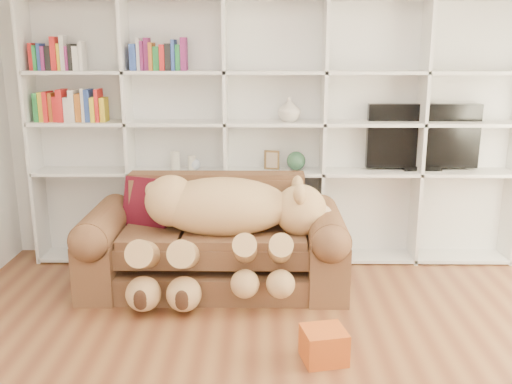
{
  "coord_description": "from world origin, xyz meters",
  "views": [
    {
      "loc": [
        -0.11,
        -2.83,
        1.98
      ],
      "look_at": [
        -0.16,
        1.63,
        0.83
      ],
      "focal_mm": 40.0,
      "sensor_mm": 36.0,
      "label": 1
    }
  ],
  "objects_px": {
    "gift_box": "(324,345)",
    "teddy_bear": "(223,220)",
    "sofa": "(215,247)",
    "tv": "(423,137)"
  },
  "relations": [
    {
      "from": "teddy_bear",
      "to": "tv",
      "type": "relative_size",
      "value": 1.57
    },
    {
      "from": "sofa",
      "to": "teddy_bear",
      "type": "height_order",
      "value": "teddy_bear"
    },
    {
      "from": "gift_box",
      "to": "teddy_bear",
      "type": "bearing_deg",
      "value": 124.77
    },
    {
      "from": "teddy_bear",
      "to": "gift_box",
      "type": "height_order",
      "value": "teddy_bear"
    },
    {
      "from": "sofa",
      "to": "gift_box",
      "type": "distance_m",
      "value": 1.46
    },
    {
      "from": "sofa",
      "to": "teddy_bear",
      "type": "bearing_deg",
      "value": -64.2
    },
    {
      "from": "tv",
      "to": "teddy_bear",
      "type": "bearing_deg",
      "value": -154.47
    },
    {
      "from": "teddy_bear",
      "to": "gift_box",
      "type": "distance_m",
      "value": 1.35
    },
    {
      "from": "teddy_bear",
      "to": "sofa",
      "type": "bearing_deg",
      "value": 110.67
    },
    {
      "from": "gift_box",
      "to": "tv",
      "type": "xyz_separation_m",
      "value": [
        1.07,
        1.87,
        1.05
      ]
    }
  ]
}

